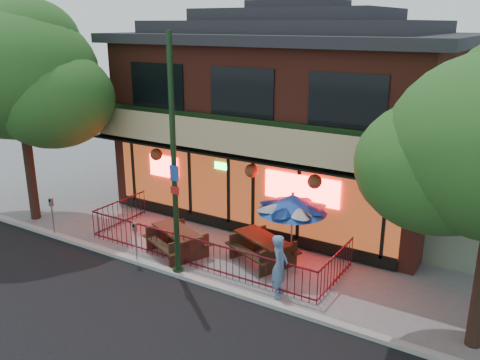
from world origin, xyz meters
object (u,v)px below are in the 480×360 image
at_px(street_tree_left, 20,67).
at_px(parking_meter_near, 135,236).
at_px(parking_meter_far, 52,211).
at_px(patio_umbrella, 293,203).
at_px(street_light, 174,173).
at_px(picnic_table_left, 177,238).
at_px(picnic_table_right, 263,246).
at_px(pedestrian, 280,266).

distance_m(street_tree_left, parking_meter_near, 7.62).
bearing_deg(parking_meter_far, patio_umbrella, 16.48).
bearing_deg(street_tree_left, patio_umbrella, 8.55).
relative_size(street_light, picnic_table_left, 2.93).
bearing_deg(picnic_table_right, parking_meter_far, -163.59).
relative_size(parking_meter_near, parking_meter_far, 0.94).
xyz_separation_m(street_light, picnic_table_left, (-0.90, 1.10, -2.60)).
bearing_deg(picnic_table_right, street_light, -130.36).
relative_size(picnic_table_right, pedestrian, 1.35).
distance_m(patio_umbrella, pedestrian, 2.19).
height_order(patio_umbrella, pedestrian, patio_umbrella).
height_order(parking_meter_near, parking_meter_far, parking_meter_far).
bearing_deg(patio_umbrella, pedestrian, -73.44).
relative_size(picnic_table_right, patio_umbrella, 1.01).
bearing_deg(parking_meter_far, pedestrian, 3.88).
height_order(street_light, parking_meter_near, street_light).
distance_m(street_light, parking_meter_near, 2.75).
xyz_separation_m(pedestrian, parking_meter_far, (-8.56, -0.58, 0.07)).
height_order(picnic_table_left, picnic_table_right, picnic_table_right).
relative_size(picnic_table_left, parking_meter_near, 1.80).
distance_m(street_light, parking_meter_far, 5.87).
bearing_deg(parking_meter_far, parking_meter_near, 0.00).
bearing_deg(pedestrian, street_light, 82.00).
bearing_deg(patio_umbrella, parking_meter_far, -163.52).
xyz_separation_m(pedestrian, parking_meter_near, (-4.70, -0.58, 0.01)).
bearing_deg(patio_umbrella, street_light, -138.31).
xyz_separation_m(picnic_table_right, parking_meter_near, (-3.31, -2.11, 0.35)).
bearing_deg(picnic_table_left, street_light, -50.65).
bearing_deg(picnic_table_right, patio_umbrella, 17.12).
bearing_deg(pedestrian, patio_umbrella, -0.62).
bearing_deg(parking_meter_near, parking_meter_far, -180.00).
xyz_separation_m(street_light, pedestrian, (3.12, 0.50, -2.26)).
relative_size(street_light, street_tree_left, 0.87).
bearing_deg(patio_umbrella, picnic_table_right, -162.88).
xyz_separation_m(street_light, parking_meter_far, (-5.45, -0.08, -2.19)).
bearing_deg(picnic_table_left, street_tree_left, -177.26).
height_order(pedestrian, parking_meter_near, pedestrian).
height_order(patio_umbrella, parking_meter_near, patio_umbrella).
bearing_deg(parking_meter_far, street_tree_left, 156.69).
bearing_deg(patio_umbrella, parking_meter_near, -150.28).
height_order(picnic_table_right, patio_umbrella, patio_umbrella).
height_order(picnic_table_right, parking_meter_near, parking_meter_near).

